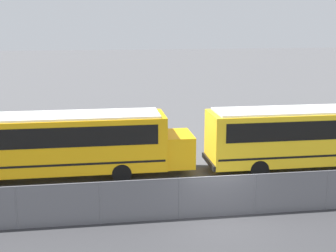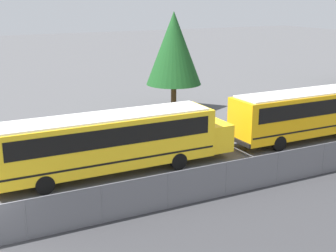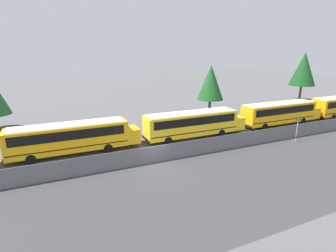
# 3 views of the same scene
# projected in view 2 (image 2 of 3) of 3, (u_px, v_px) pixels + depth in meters

# --- Properties ---
(school_bus_3) EXTENTS (12.91, 2.51, 3.13)m
(school_bus_3) POSITION_uv_depth(u_px,v_px,m) (113.00, 139.00, 24.02)
(school_bus_3) COLOR yellow
(school_bus_3) RESTS_ON ground_plane
(school_bus_4) EXTENTS (12.91, 2.51, 3.13)m
(school_bus_4) POSITION_uv_depth(u_px,v_px,m) (315.00, 110.00, 30.15)
(school_bus_4) COLOR #EDA80F
(school_bus_4) RESTS_ON ground_plane
(tree_2) EXTENTS (4.40, 4.40, 7.82)m
(tree_2) POSITION_uv_depth(u_px,v_px,m) (174.00, 48.00, 36.87)
(tree_2) COLOR #51381E
(tree_2) RESTS_ON ground_plane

